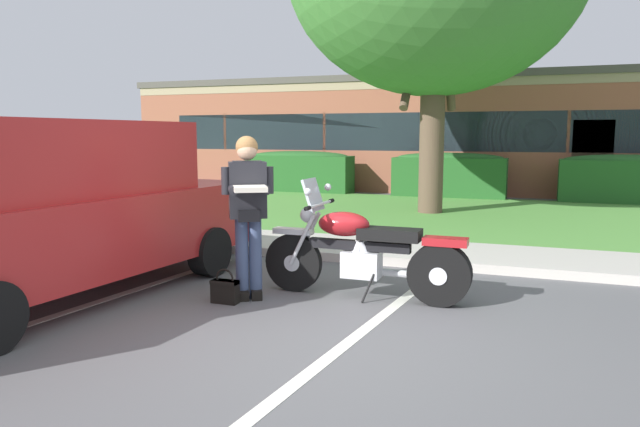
% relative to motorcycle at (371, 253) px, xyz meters
% --- Properties ---
extents(ground_plane, '(140.00, 140.00, 0.00)m').
position_rel_motorcycle_xyz_m(ground_plane, '(-0.14, -1.22, -0.49)').
color(ground_plane, '#565659').
extents(curb_strip, '(60.00, 0.20, 0.12)m').
position_rel_motorcycle_xyz_m(curb_strip, '(-0.14, 1.64, -0.43)').
color(curb_strip, '#B7B2A8').
rests_on(curb_strip, ground).
extents(concrete_walk, '(60.00, 1.50, 0.08)m').
position_rel_motorcycle_xyz_m(concrete_walk, '(-0.14, 2.49, -0.45)').
color(concrete_walk, '#B7B2A8').
rests_on(concrete_walk, ground).
extents(grass_lawn, '(60.00, 6.76, 0.06)m').
position_rel_motorcycle_xyz_m(grass_lawn, '(-0.14, 6.62, -0.46)').
color(grass_lawn, '#518E3D').
rests_on(grass_lawn, ground).
extents(stall_stripe_0, '(0.58, 4.39, 0.01)m').
position_rel_motorcycle_xyz_m(stall_stripe_0, '(-2.59, -1.02, -0.49)').
color(stall_stripe_0, silver).
rests_on(stall_stripe_0, ground).
extents(stall_stripe_1, '(0.58, 4.39, 0.01)m').
position_rel_motorcycle_xyz_m(stall_stripe_1, '(0.22, -1.02, -0.49)').
color(stall_stripe_1, silver).
rests_on(stall_stripe_1, ground).
extents(motorcycle, '(2.24, 0.82, 1.26)m').
position_rel_motorcycle_xyz_m(motorcycle, '(0.00, 0.00, 0.00)').
color(motorcycle, black).
rests_on(motorcycle, ground).
extents(rider_person, '(0.60, 0.67, 1.70)m').
position_rel_motorcycle_xyz_m(rider_person, '(-1.19, -0.46, 0.52)').
color(rider_person, black).
rests_on(rider_person, ground).
extents(handbag, '(0.28, 0.13, 0.36)m').
position_rel_motorcycle_xyz_m(handbag, '(-1.35, -0.70, -0.34)').
color(handbag, black).
rests_on(handbag, ground).
extents(parked_suv_adjacent, '(2.34, 4.98, 1.86)m').
position_rel_motorcycle_xyz_m(parked_suv_adjacent, '(-3.14, -1.12, 0.47)').
color(parked_suv_adjacent, '#AD2323').
rests_on(parked_suv_adjacent, ground).
extents(hedge_left, '(3.14, 0.90, 1.24)m').
position_rel_motorcycle_xyz_m(hedge_left, '(-5.02, 10.21, 0.16)').
color(hedge_left, '#235623').
rests_on(hedge_left, ground).
extents(hedge_center_left, '(2.99, 0.90, 1.24)m').
position_rel_motorcycle_xyz_m(hedge_center_left, '(-0.64, 10.21, 0.16)').
color(hedge_center_left, '#235623').
rests_on(hedge_center_left, ground).
extents(hedge_center_right, '(3.27, 0.90, 1.24)m').
position_rel_motorcycle_xyz_m(hedge_center_right, '(3.73, 10.21, 0.16)').
color(hedge_center_right, '#235623').
rests_on(hedge_center_right, ground).
extents(brick_building, '(20.30, 9.13, 3.47)m').
position_rel_motorcycle_xyz_m(brick_building, '(-1.11, 15.51, 1.25)').
color(brick_building, '#93513D').
rests_on(brick_building, ground).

